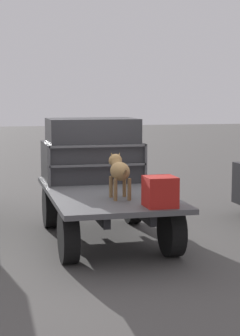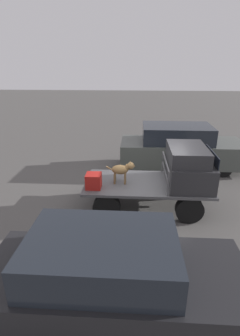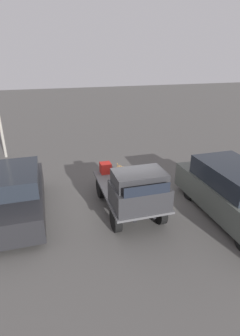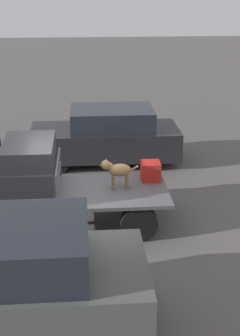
% 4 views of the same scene
% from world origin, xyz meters
% --- Properties ---
extents(ground_plane, '(80.00, 80.00, 0.00)m').
position_xyz_m(ground_plane, '(0.00, 0.00, 0.00)').
color(ground_plane, '#514F4C').
extents(flatbed_truck, '(3.88, 1.93, 0.87)m').
position_xyz_m(flatbed_truck, '(0.00, 0.00, 0.62)').
color(flatbed_truck, black).
rests_on(flatbed_truck, ground).
extents(truck_cab, '(1.29, 1.81, 1.19)m').
position_xyz_m(truck_cab, '(1.22, 0.00, 1.44)').
color(truck_cab, '#28282B').
rests_on(truck_cab, flatbed_truck).
extents(truck_headboard, '(0.04, 1.81, 0.74)m').
position_xyz_m(truck_headboard, '(0.53, 0.00, 1.36)').
color(truck_headboard, '#4C4C4F').
rests_on(truck_headboard, flatbed_truck).
extents(dog, '(0.90, 0.29, 0.71)m').
position_xyz_m(dog, '(-0.78, -0.07, 1.32)').
color(dog, brown).
rests_on(dog, flatbed_truck).
extents(cargo_crate, '(0.44, 0.44, 0.44)m').
position_xyz_m(cargo_crate, '(-1.62, -0.48, 1.10)').
color(cargo_crate, '#AD1E19').
rests_on(cargo_crate, flatbed_truck).
extents(parked_sedan, '(4.54, 1.88, 1.73)m').
position_xyz_m(parked_sedan, '(-0.75, -4.03, 0.86)').
color(parked_sedan, black).
rests_on(parked_sedan, ground).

